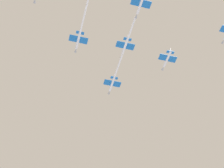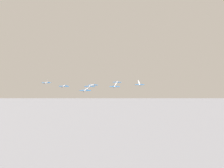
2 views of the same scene
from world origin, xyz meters
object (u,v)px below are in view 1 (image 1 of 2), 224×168
jet_port_outer (125,47)px  jet_port_trail (140,5)px  jet_lead (118,67)px  jet_port_inner (81,27)px  jet_starboard_inner (167,59)px

jet_port_outer → jet_port_trail: jet_port_outer is taller
jet_lead → jet_port_inner: (16.93, -18.32, 0.58)m
jet_port_outer → jet_port_trail: (21.27, 1.38, -1.31)m
jet_lead → jet_port_inner: bearing=-141.0°
jet_port_inner → jet_port_trail: (15.21, 20.40, -1.45)m
jet_port_inner → jet_starboard_inner: bearing=9.9°
jet_port_inner → jet_starboard_inner: jet_starboard_inner is taller
jet_port_inner → jet_port_outer: 19.96m
jet_lead → jet_starboard_inner: jet_starboard_inner is taller
jet_port_outer → jet_port_trail: size_ratio=1.00×
jet_port_trail → jet_port_inner: bearing=139.6°
jet_port_trail → jet_starboard_inner: bearing=50.2°
jet_port_inner → jet_port_trail: 25.49m
jet_port_inner → jet_port_outer: bearing=14.0°
jet_port_inner → jet_port_trail: size_ratio=3.07×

